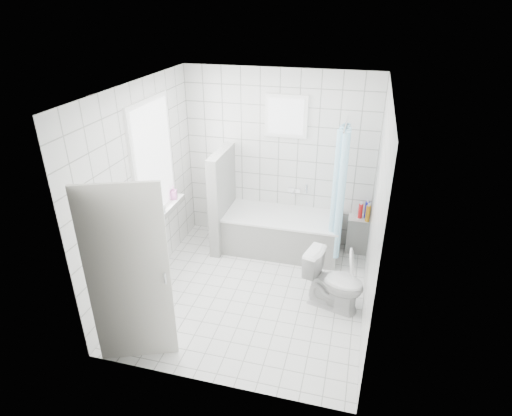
# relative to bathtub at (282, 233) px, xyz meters

# --- Properties ---
(ground) EXTENTS (3.00, 3.00, 0.00)m
(ground) POSITION_rel_bathtub_xyz_m (-0.16, -1.13, -0.29)
(ground) COLOR white
(ground) RESTS_ON ground
(ceiling) EXTENTS (3.00, 3.00, 0.00)m
(ceiling) POSITION_rel_bathtub_xyz_m (-0.16, -1.13, 2.31)
(ceiling) COLOR white
(ceiling) RESTS_ON ground
(wall_back) EXTENTS (2.80, 0.02, 2.60)m
(wall_back) POSITION_rel_bathtub_xyz_m (-0.16, 0.37, 1.01)
(wall_back) COLOR white
(wall_back) RESTS_ON ground
(wall_front) EXTENTS (2.80, 0.02, 2.60)m
(wall_front) POSITION_rel_bathtub_xyz_m (-0.16, -2.62, 1.01)
(wall_front) COLOR white
(wall_front) RESTS_ON ground
(wall_left) EXTENTS (0.02, 3.00, 2.60)m
(wall_left) POSITION_rel_bathtub_xyz_m (-1.56, -1.13, 1.01)
(wall_left) COLOR white
(wall_left) RESTS_ON ground
(wall_right) EXTENTS (0.02, 3.00, 2.60)m
(wall_right) POSITION_rel_bathtub_xyz_m (1.24, -1.13, 1.01)
(wall_right) COLOR white
(wall_right) RESTS_ON ground
(window_left) EXTENTS (0.01, 0.90, 1.40)m
(window_left) POSITION_rel_bathtub_xyz_m (-1.52, -0.83, 1.31)
(window_left) COLOR white
(window_left) RESTS_ON wall_left
(window_back) EXTENTS (0.50, 0.01, 0.50)m
(window_back) POSITION_rel_bathtub_xyz_m (-0.06, 0.33, 1.66)
(window_back) COLOR white
(window_back) RESTS_ON wall_back
(window_sill) EXTENTS (0.18, 1.02, 0.08)m
(window_sill) POSITION_rel_bathtub_xyz_m (-1.47, -0.83, 0.57)
(window_sill) COLOR white
(window_sill) RESTS_ON wall_left
(door) EXTENTS (0.76, 0.33, 2.00)m
(door) POSITION_rel_bathtub_xyz_m (-1.04, -2.46, 0.71)
(door) COLOR silver
(door) RESTS_ON ground
(bathtub) EXTENTS (1.68, 0.77, 0.58)m
(bathtub) POSITION_rel_bathtub_xyz_m (0.00, 0.00, 0.00)
(bathtub) COLOR white
(bathtub) RESTS_ON ground
(partition_wall) EXTENTS (0.15, 0.85, 1.50)m
(partition_wall) POSITION_rel_bathtub_xyz_m (-0.91, -0.05, 0.46)
(partition_wall) COLOR white
(partition_wall) RESTS_ON ground
(tiled_ledge) EXTENTS (0.40, 0.24, 0.55)m
(tiled_ledge) POSITION_rel_bathtub_xyz_m (1.13, 0.25, -0.02)
(tiled_ledge) COLOR white
(tiled_ledge) RESTS_ON ground
(toilet) EXTENTS (0.80, 0.58, 0.73)m
(toilet) POSITION_rel_bathtub_xyz_m (0.87, -1.12, 0.07)
(toilet) COLOR white
(toilet) RESTS_ON ground
(curtain_rod) EXTENTS (0.02, 0.80, 0.02)m
(curtain_rod) POSITION_rel_bathtub_xyz_m (0.78, -0.03, 1.71)
(curtain_rod) COLOR silver
(curtain_rod) RESTS_ON wall_back
(shower_curtain) EXTENTS (0.14, 0.48, 1.78)m
(shower_curtain) POSITION_rel_bathtub_xyz_m (0.78, -0.16, 0.81)
(shower_curtain) COLOR #51BFEE
(shower_curtain) RESTS_ON curtain_rod
(tub_faucet) EXTENTS (0.18, 0.06, 0.06)m
(tub_faucet) POSITION_rel_bathtub_xyz_m (0.10, 0.33, 0.56)
(tub_faucet) COLOR silver
(tub_faucet) RESTS_ON wall_back
(sill_bottles) EXTENTS (0.15, 0.84, 0.27)m
(sill_bottles) POSITION_rel_bathtub_xyz_m (-1.46, -0.96, 0.72)
(sill_bottles) COLOR white
(sill_bottles) RESTS_ON window_sill
(ledge_bottles) EXTENTS (0.17, 0.17, 0.25)m
(ledge_bottles) POSITION_rel_bathtub_xyz_m (1.16, 0.25, 0.38)
(ledge_bottles) COLOR #181CC1
(ledge_bottles) RESTS_ON tiled_ledge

